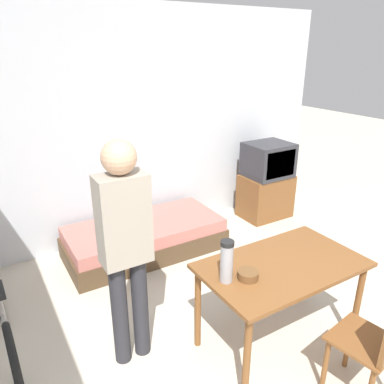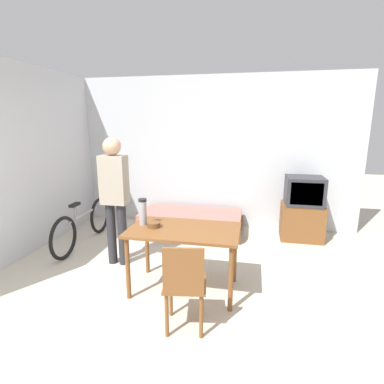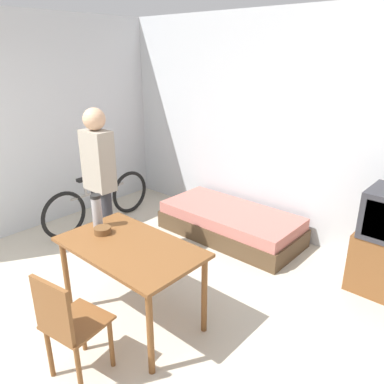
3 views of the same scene
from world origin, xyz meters
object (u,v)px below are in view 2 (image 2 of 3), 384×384
at_px(mate_bowl, 154,225).
at_px(bicycle, 83,225).
at_px(dining_table, 184,237).
at_px(thermos_flask, 143,211).
at_px(daybed, 191,222).
at_px(tv, 303,209).
at_px(wooden_chair, 184,283).
at_px(person_standing, 115,192).

bearing_deg(mate_bowl, bicycle, 146.77).
relative_size(dining_table, thermos_flask, 3.98).
relative_size(daybed, thermos_flask, 5.80).
relative_size(tv, thermos_flask, 3.40).
distance_m(bicycle, mate_bowl, 1.86).
bearing_deg(tv, wooden_chair, -117.72).
bearing_deg(thermos_flask, mate_bowl, -20.87).
xyz_separation_m(thermos_flask, mate_bowl, (0.15, -0.06, -0.14)).
bearing_deg(dining_table, bicycle, 152.32).
bearing_deg(wooden_chair, daybed, 100.55).
distance_m(dining_table, person_standing, 1.19).
bearing_deg(tv, person_standing, -150.89).
bearing_deg(thermos_flask, tv, 42.56).
distance_m(bicycle, thermos_flask, 1.75).
height_order(thermos_flask, mate_bowl, thermos_flask).
distance_m(person_standing, thermos_flask, 0.70).
bearing_deg(daybed, tv, 1.60).
height_order(dining_table, wooden_chair, wooden_chair).
xyz_separation_m(daybed, mate_bowl, (-0.04, -1.87, 0.59)).
xyz_separation_m(daybed, dining_table, (0.31, -1.85, 0.47)).
distance_m(dining_table, bicycle, 2.12).
relative_size(daybed, person_standing, 1.04).
relative_size(dining_table, bicycle, 0.72).
height_order(person_standing, mate_bowl, person_standing).
relative_size(tv, person_standing, 0.61).
relative_size(thermos_flask, mate_bowl, 2.09).
bearing_deg(tv, thermos_flask, -137.44).
xyz_separation_m(wooden_chair, person_standing, (-1.21, 1.17, 0.51)).
bearing_deg(person_standing, thermos_flask, -37.90).
bearing_deg(person_standing, bicycle, 148.17).
bearing_deg(thermos_flask, bicycle, 145.62).
relative_size(dining_table, person_standing, 0.72).
bearing_deg(bicycle, dining_table, -27.68).
distance_m(daybed, dining_table, 1.93).
xyz_separation_m(dining_table, bicycle, (-1.85, 0.97, -0.32)).
distance_m(daybed, thermos_flask, 1.96).
bearing_deg(bicycle, wooden_chair, -39.70).
height_order(daybed, tv, tv).
distance_m(wooden_chair, person_standing, 1.76).
bearing_deg(dining_table, tv, 51.00).
height_order(tv, dining_table, tv).
relative_size(daybed, bicycle, 1.05).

